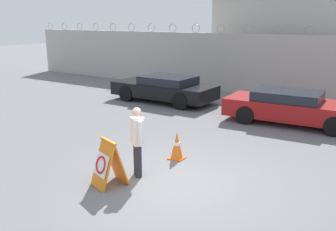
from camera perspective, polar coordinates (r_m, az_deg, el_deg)
The scene contains 8 objects.
ground_plane at distance 8.59m, azimuth 0.67°, elevation -10.47°, with size 90.00×90.00×0.00m, color slate.
perimeter_wall at distance 18.30m, azimuth 20.41°, elevation 6.82°, with size 36.00×0.30×3.39m.
building_block at distance 22.89m, azimuth 18.45°, elevation 10.74°, with size 7.57×5.45×4.85m.
barricade_sign at distance 8.46m, azimuth -9.20°, elevation -7.19°, with size 0.77×0.83×1.06m.
security_guard at distance 8.75m, azimuth -4.69°, elevation -3.56°, with size 0.53×0.61×1.67m.
traffic_cone_near at distance 9.96m, azimuth 1.36°, elevation -4.63°, with size 0.38×0.38×0.74m.
parked_car_front_coupe at distance 16.81m, azimuth -0.52°, elevation 4.17°, with size 4.72×1.99×1.18m.
parked_car_rear_sedan at distance 13.94m, azimuth 18.44°, elevation 1.23°, with size 4.83×2.16×1.17m.
Camera 1 is at (4.28, -6.51, 3.62)m, focal length 40.00 mm.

